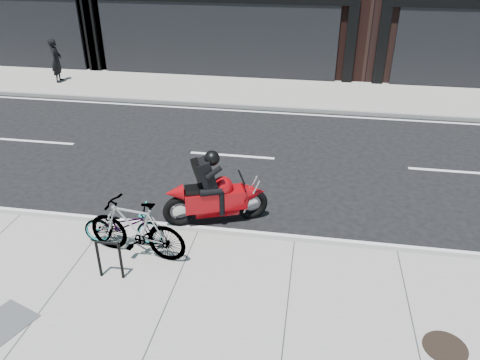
% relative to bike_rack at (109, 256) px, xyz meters
% --- Properties ---
extents(ground, '(120.00, 120.00, 0.00)m').
position_rel_bike_rack_xyz_m(ground, '(1.18, 3.62, -0.58)').
color(ground, black).
rests_on(ground, ground).
extents(sidewalk_near, '(60.00, 6.00, 0.13)m').
position_rel_bike_rack_xyz_m(sidewalk_near, '(1.18, -1.38, -0.52)').
color(sidewalk_near, gray).
rests_on(sidewalk_near, ground).
extents(sidewalk_far, '(60.00, 3.50, 0.13)m').
position_rel_bike_rack_xyz_m(sidewalk_far, '(1.18, 11.37, -0.52)').
color(sidewalk_far, gray).
rests_on(sidewalk_far, ground).
extents(bike_rack, '(0.46, 0.06, 0.77)m').
position_rel_bike_rack_xyz_m(bike_rack, '(0.00, 0.00, 0.00)').
color(bike_rack, black).
rests_on(bike_rack, sidewalk_near).
extents(bicycle_front, '(1.63, 0.70, 0.84)m').
position_rel_bike_rack_xyz_m(bicycle_front, '(-0.15, 1.02, -0.04)').
color(bicycle_front, gray).
rests_on(bicycle_front, sidewalk_near).
extents(bicycle_rear, '(2.05, 0.84, 1.19)m').
position_rel_bike_rack_xyz_m(bicycle_rear, '(0.25, 0.72, 0.14)').
color(bicycle_rear, gray).
rests_on(bicycle_rear, sidewalk_near).
extents(motorcycle, '(2.20, 1.08, 1.71)m').
position_rel_bike_rack_xyz_m(motorcycle, '(1.53, 2.30, 0.11)').
color(motorcycle, black).
rests_on(motorcycle, ground).
extents(pedestrian, '(0.54, 0.70, 1.71)m').
position_rel_bike_rack_xyz_m(pedestrian, '(-6.99, 11.16, 0.40)').
color(pedestrian, black).
rests_on(pedestrian, sidewalk_far).
extents(manhole_cover, '(0.83, 0.83, 0.02)m').
position_rel_bike_rack_xyz_m(manhole_cover, '(5.58, -0.72, -0.45)').
color(manhole_cover, black).
rests_on(manhole_cover, sidewalk_near).
extents(utility_grate, '(0.96, 0.96, 0.02)m').
position_rel_bike_rack_xyz_m(utility_grate, '(-1.24, -1.33, -0.45)').
color(utility_grate, '#48484A').
rests_on(utility_grate, sidewalk_near).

